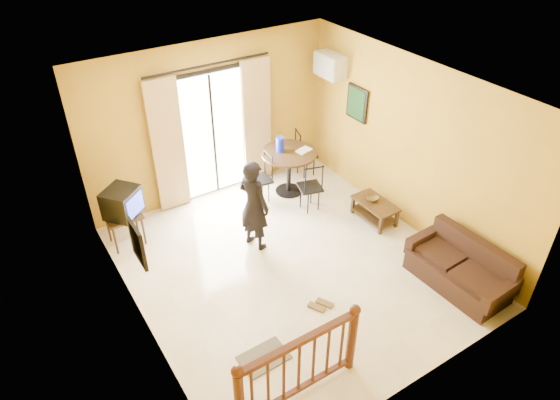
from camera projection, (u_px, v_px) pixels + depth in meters
ground at (290, 265)px, 7.61m from camera, size 5.00×5.00×0.00m
room_shell at (292, 170)px, 6.64m from camera, size 5.00×5.00×5.00m
balcony_door at (213, 134)px, 8.62m from camera, size 2.25×0.14×2.46m
tv_table at (124, 219)px, 7.80m from camera, size 0.54×0.45×0.54m
television at (122, 203)px, 7.64m from camera, size 0.68×0.68×0.46m
picture_left at (138, 244)px, 5.61m from camera, size 0.05×0.42×0.52m
dining_table at (289, 160)px, 8.92m from camera, size 1.00×1.00×0.83m
water_jug at (280, 144)px, 8.77m from camera, size 0.15×0.15×0.28m
serving_tray at (304, 150)px, 8.86m from camera, size 0.31×0.24×0.02m
dining_chairs at (292, 194)px, 9.23m from camera, size 1.69×1.48×0.95m
air_conditioner at (330, 65)px, 8.67m from camera, size 0.31×0.60×0.40m
botanical_print at (357, 103)px, 8.56m from camera, size 0.05×0.50×0.60m
coffee_table at (375, 208)px, 8.44m from camera, size 0.44×0.80×0.36m
bowl at (372, 199)px, 8.41m from camera, size 0.21×0.21×0.06m
sofa at (461, 269)px, 7.14m from camera, size 0.76×1.54×0.73m
standing_person at (254, 205)px, 7.60m from camera, size 0.52×0.64×1.53m
stair_balustrade at (299, 363)px, 5.46m from camera, size 1.63×0.13×1.04m
doormat at (264, 357)px, 6.20m from camera, size 0.61×0.41×0.02m
sandals at (321, 305)px, 6.91m from camera, size 0.34×0.27×0.03m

